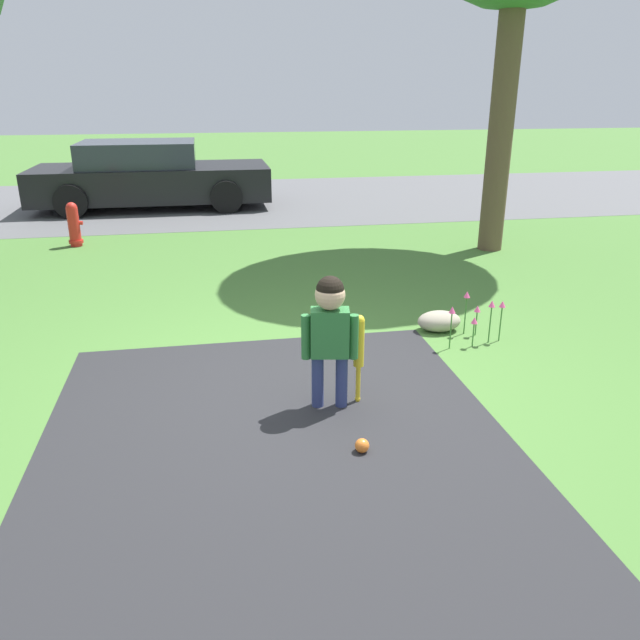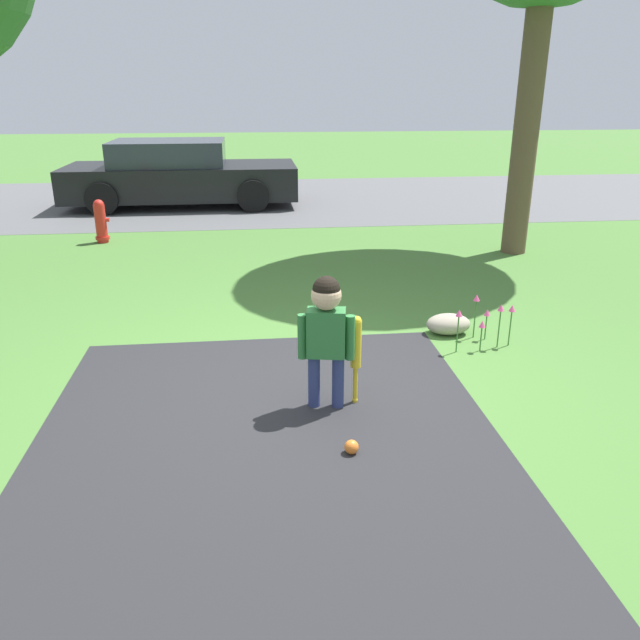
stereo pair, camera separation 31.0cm
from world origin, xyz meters
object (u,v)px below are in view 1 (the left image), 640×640
object	(u,v)px
sports_ball	(362,446)
parked_car	(150,176)
child	(330,324)
baseball_bat	(359,346)
fire_hydrant	(74,225)

from	to	relation	value
sports_ball	parked_car	bearing A→B (deg)	101.83
child	baseball_bat	distance (m)	0.31
child	fire_hydrant	distance (m)	6.31
sports_ball	fire_hydrant	world-z (taller)	fire_hydrant
fire_hydrant	parked_car	size ratio (longest dim) A/B	0.15
baseball_bat	fire_hydrant	xyz separation A→B (m)	(-3.03, 5.61, -0.13)
child	parked_car	bearing A→B (deg)	111.98
child	baseball_bat	world-z (taller)	child
sports_ball	fire_hydrant	size ratio (longest dim) A/B	0.14
sports_ball	child	bearing A→B (deg)	97.60
baseball_bat	parked_car	xyz separation A→B (m)	(-2.13, 8.79, 0.15)
child	fire_hydrant	world-z (taller)	child
baseball_bat	sports_ball	xyz separation A→B (m)	(-0.14, -0.70, -0.41)
fire_hydrant	child	bearing A→B (deg)	-63.62
parked_car	fire_hydrant	bearing A→B (deg)	-105.68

